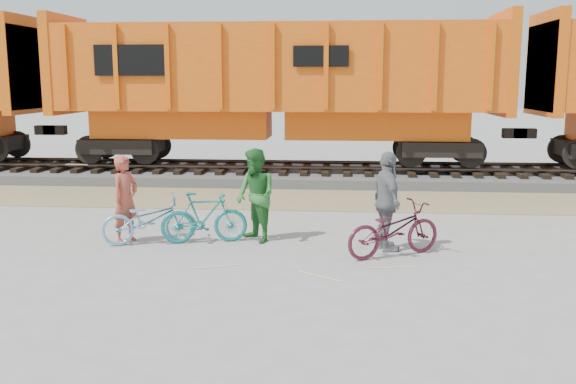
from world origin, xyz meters
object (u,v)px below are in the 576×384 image
object	(u,v)px
hopper_car_center	(278,85)
person_woman	(387,201)
bicycle_blue	(149,220)
bicycle_maroon	(394,229)
bicycle_teal	(204,217)
person_solo	(125,199)
person_man	(256,196)

from	to	relation	value
hopper_car_center	person_woman	bearing A→B (deg)	-71.13
bicycle_blue	bicycle_maroon	world-z (taller)	bicycle_maroon
bicycle_teal	person_woman	size ratio (longest dim) A/B	0.90
bicycle_blue	bicycle_teal	bearing A→B (deg)	-103.07
hopper_car_center	bicycle_blue	bearing A→B (deg)	-101.63
bicycle_blue	bicycle_maroon	size ratio (longest dim) A/B	0.96
person_solo	person_woman	size ratio (longest dim) A/B	0.92
person_solo	person_man	xyz separation A→B (m)	(2.56, 0.25, 0.06)
bicycle_maroon	person_woman	size ratio (longest dim) A/B	1.01
bicycle_maroon	person_man	xyz separation A→B (m)	(-2.65, 0.88, 0.43)
bicycle_maroon	hopper_car_center	bearing A→B (deg)	-10.54
hopper_car_center	person_woman	world-z (taller)	hopper_car_center
person_solo	bicycle_blue	bearing A→B (deg)	-78.07
person_man	person_solo	bearing A→B (deg)	-123.36
bicycle_maroon	person_man	bearing A→B (deg)	42.49
bicycle_blue	person_solo	bearing A→B (deg)	57.50
hopper_car_center	bicycle_teal	size ratio (longest dim) A/B	8.23
person_man	bicycle_teal	bearing A→B (deg)	-117.65
bicycle_teal	bicycle_maroon	distance (m)	3.71
hopper_car_center	person_man	size ratio (longest dim) A/B	7.53
hopper_car_center	bicycle_maroon	distance (m)	9.68
bicycle_teal	person_solo	xyz separation A→B (m)	(-1.56, -0.05, 0.36)
bicycle_maroon	bicycle_blue	bearing A→B (deg)	54.44
bicycle_blue	bicycle_maroon	bearing A→B (deg)	-117.56
hopper_car_center	bicycle_teal	distance (m)	8.58
hopper_car_center	bicycle_maroon	size ratio (longest dim) A/B	7.32
hopper_car_center	person_solo	world-z (taller)	hopper_car_center
bicycle_blue	person_solo	xyz separation A→B (m)	(-0.50, 0.10, 0.38)
bicycle_blue	bicycle_maroon	xyz separation A→B (m)	(4.71, -0.53, 0.02)
hopper_car_center	bicycle_teal	xyz separation A→B (m)	(-0.66, -8.18, -2.50)
bicycle_blue	bicycle_teal	distance (m)	1.07
hopper_car_center	bicycle_blue	xyz separation A→B (m)	(-1.72, -8.34, -2.52)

